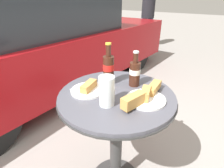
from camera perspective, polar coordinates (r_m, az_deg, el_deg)
bistro_table at (r=1.10m, az=1.39°, el=-11.80°), size 0.67×0.67×0.77m
cola_bottle_left at (r=1.06m, az=7.44°, el=3.76°), size 0.07×0.07×0.22m
cola_bottle_right at (r=1.07m, az=-1.15°, el=5.16°), size 0.07×0.07×0.26m
drinking_glass at (r=0.86m, az=-1.71°, el=-2.72°), size 0.08×0.08×0.15m
lunch_plate_near at (r=1.02m, az=-7.72°, el=-1.59°), size 0.20×0.20×0.06m
lunch_plate_far at (r=0.93m, az=10.52°, el=-3.93°), size 0.34×0.21×0.07m
parked_car at (r=2.78m, az=-20.81°, el=12.04°), size 4.10×1.73×1.33m
pedestrian at (r=4.87m, az=11.67°, el=21.99°), size 0.32×0.32×1.58m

